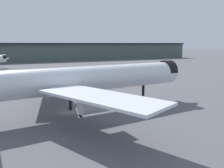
{
  "coord_description": "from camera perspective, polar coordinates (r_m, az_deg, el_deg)",
  "views": [
    {
      "loc": [
        -7.73,
        -51.1,
        15.2
      ],
      "look_at": [
        10.41,
        0.58,
        5.69
      ],
      "focal_mm": 37.53,
      "sensor_mm": 36.0,
      "label": 1
    }
  ],
  "objects": [
    {
      "name": "airliner_near_gate",
      "position": [
        52.05,
        -6.86,
        1.01
      ],
      "size": [
        57.88,
        52.03,
        16.49
      ],
      "rotation": [
        0.0,
        0.0,
        0.2
      ],
      "color": "silver",
      "rests_on": "ground"
    },
    {
      "name": "service_truck_front",
      "position": [
        86.97,
        -9.34,
        0.72
      ],
      "size": [
        5.24,
        5.73,
        3.0
      ],
      "rotation": [
        0.0,
        0.0,
        2.25
      ],
      "color": "black",
      "rests_on": "ground"
    },
    {
      "name": "terminal_building",
      "position": [
        223.45,
        -9.58,
        7.88
      ],
      "size": [
        233.35,
        53.73,
        25.86
      ],
      "rotation": [
        0.0,
        0.0,
        0.09
      ],
      "color": "#475651",
      "rests_on": "ground"
    },
    {
      "name": "ground",
      "position": [
        53.87,
        -10.37,
        -6.7
      ],
      "size": [
        900.0,
        900.0,
        0.0
      ],
      "primitive_type": "plane",
      "color": "#56565B"
    }
  ]
}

